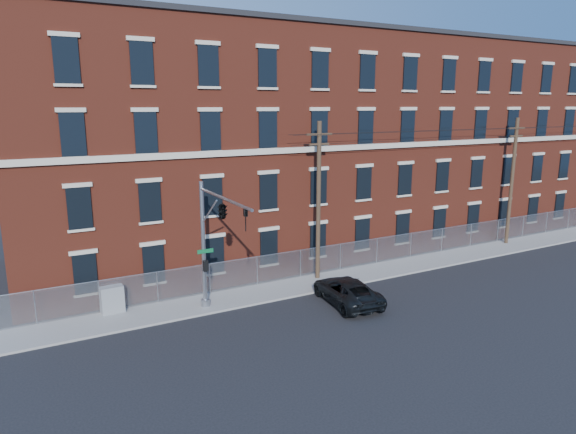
% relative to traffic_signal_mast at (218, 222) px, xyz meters
% --- Properties ---
extents(ground, '(140.00, 140.00, 0.00)m').
position_rel_traffic_signal_mast_xyz_m(ground, '(6.00, -2.18, -5.39)').
color(ground, black).
rests_on(ground, ground).
extents(sidewalk, '(65.00, 3.00, 0.12)m').
position_rel_traffic_signal_mast_xyz_m(sidewalk, '(18.00, 2.82, -5.33)').
color(sidewalk, '#989690').
rests_on(sidewalk, ground).
extents(mill_building, '(55.30, 14.32, 16.30)m').
position_rel_traffic_signal_mast_xyz_m(mill_building, '(18.00, 11.75, 2.76)').
color(mill_building, maroon).
rests_on(mill_building, ground).
extents(chain_link_fence, '(59.06, 0.06, 1.85)m').
position_rel_traffic_signal_mast_xyz_m(chain_link_fence, '(18.00, 4.12, -4.33)').
color(chain_link_fence, '#A5A8AD').
rests_on(chain_link_fence, ground).
extents(traffic_signal_mast, '(0.90, 6.75, 7.00)m').
position_rel_traffic_signal_mast_xyz_m(traffic_signal_mast, '(0.00, 0.00, 0.00)').
color(traffic_signal_mast, '#9EA0A5').
rests_on(traffic_signal_mast, ground).
extents(utility_pole_near, '(1.80, 0.28, 10.00)m').
position_rel_traffic_signal_mast_xyz_m(utility_pole_near, '(8.00, 3.42, -0.05)').
color(utility_pole_near, '#423121').
rests_on(utility_pole_near, ground).
extents(utility_pole_mid, '(1.80, 0.28, 10.00)m').
position_rel_traffic_signal_mast_xyz_m(utility_pole_mid, '(26.00, 3.42, -0.05)').
color(utility_pole_mid, '#423121').
rests_on(utility_pole_mid, ground).
extents(overhead_wires, '(40.00, 0.62, 0.62)m').
position_rel_traffic_signal_mast_xyz_m(overhead_wires, '(26.00, 3.42, 3.73)').
color(overhead_wires, black).
rests_on(overhead_wires, ground).
extents(pickup_truck, '(2.98, 5.44, 1.45)m').
position_rel_traffic_signal_mast_xyz_m(pickup_truck, '(7.33, -0.83, -4.67)').
color(pickup_truck, black).
rests_on(pickup_truck, ground).
extents(utility_cabinet, '(1.20, 0.63, 1.48)m').
position_rel_traffic_signal_mast_xyz_m(utility_cabinet, '(-4.69, 3.82, -4.53)').
color(utility_cabinet, gray).
rests_on(utility_cabinet, sidewalk).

